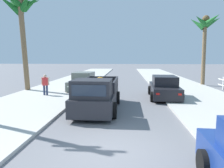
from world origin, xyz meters
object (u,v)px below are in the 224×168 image
car_left_near (164,88)px  pedestrian (45,84)px  palm_tree_left_fore (21,12)px  palm_tree_right_back (206,29)px  pickup_truck (97,96)px  car_left_mid (84,82)px

car_left_near → pedestrian: bearing=-179.0°
palm_tree_left_fore → palm_tree_right_back: (15.87, 4.88, -0.74)m
car_left_near → palm_tree_right_back: size_ratio=0.63×
pickup_truck → car_left_mid: (-2.10, 6.53, -0.07)m
palm_tree_left_fore → palm_tree_right_back: 16.62m
pickup_truck → car_left_mid: size_ratio=1.21×
car_left_near → palm_tree_right_back: (5.02, 6.74, 4.82)m
car_left_near → pedestrian: size_ratio=2.72×
car_left_mid → palm_tree_right_back: 12.83m
car_left_near → palm_tree_left_fore: bearing=170.3°
car_left_mid → pedestrian: (-2.10, -3.04, 0.20)m
palm_tree_left_fore → pedestrian: palm_tree_left_fore is taller
pedestrian → car_left_near: bearing=1.0°
pickup_truck → pedestrian: (-4.20, 3.49, 0.13)m
car_left_mid → pedestrian: size_ratio=2.72×
pickup_truck → palm_tree_left_fore: size_ratio=0.68×
car_left_mid → pedestrian: 3.70m
car_left_near → pedestrian: 8.34m
palm_tree_left_fore → palm_tree_right_back: bearing=17.1°
palm_tree_left_fore → car_left_near: bearing=-9.7°
palm_tree_right_back → pedestrian: bearing=-152.7°
pickup_truck → car_left_near: size_ratio=1.21×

